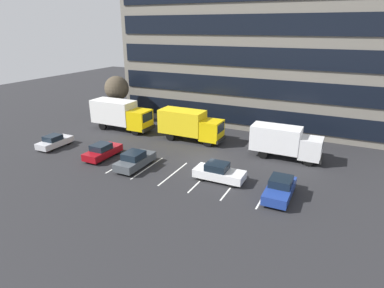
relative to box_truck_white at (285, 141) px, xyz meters
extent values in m
plane|color=#262628|center=(-6.81, -4.07, -1.83)|extent=(120.00, 120.00, 0.00)
cube|color=slate|center=(-6.81, 13.93, 7.17)|extent=(35.47, 13.69, 18.00)
cube|color=black|center=(-6.81, 7.02, 0.15)|extent=(34.05, 0.16, 2.30)
cube|color=black|center=(-6.81, 7.02, 3.75)|extent=(34.05, 0.16, 2.30)
cube|color=black|center=(-6.81, 7.02, 7.35)|extent=(34.05, 0.16, 2.30)
cube|color=black|center=(-6.81, 7.02, 10.95)|extent=(34.05, 0.16, 2.30)
cube|color=silver|center=(-13.81, -8.09, -1.82)|extent=(0.14, 5.40, 0.01)
cube|color=silver|center=(-11.01, -8.09, -1.82)|extent=(0.14, 5.40, 0.01)
cube|color=silver|center=(-8.21, -8.09, -1.82)|extent=(0.14, 5.40, 0.01)
cube|color=silver|center=(-5.41, -8.09, -1.82)|extent=(0.14, 5.40, 0.01)
cube|color=silver|center=(-2.61, -8.09, -1.82)|extent=(0.14, 5.40, 0.01)
cube|color=silver|center=(0.19, -8.09, -1.82)|extent=(0.14, 5.40, 0.01)
cube|color=white|center=(2.55, 0.00, -0.34)|extent=(2.04, 2.23, 2.04)
cube|color=black|center=(3.55, 0.00, 0.06)|extent=(0.06, 1.87, 0.90)
cube|color=white|center=(-0.89, 0.00, 0.17)|extent=(4.82, 2.32, 2.50)
cube|color=black|center=(3.61, 0.00, -1.22)|extent=(0.19, 2.23, 0.37)
cylinder|color=black|center=(2.55, 0.95, -1.36)|extent=(0.93, 0.28, 0.93)
cylinder|color=black|center=(2.55, -0.95, -1.36)|extent=(0.93, 0.28, 0.93)
cylinder|color=black|center=(-1.85, 0.95, -1.36)|extent=(0.93, 0.28, 0.93)
cylinder|color=black|center=(-1.85, -0.95, -1.36)|extent=(0.93, 0.28, 0.93)
cube|color=yellow|center=(-17.78, 0.62, -0.11)|extent=(2.36, 2.57, 2.36)
cube|color=black|center=(-16.62, 0.62, 0.36)|extent=(0.06, 2.16, 1.04)
cube|color=white|center=(-21.74, 0.62, 0.47)|extent=(5.57, 2.68, 2.89)
cube|color=black|center=(-16.55, 0.62, -1.13)|extent=(0.21, 2.57, 0.43)
cylinder|color=black|center=(-17.78, 1.72, -1.29)|extent=(1.07, 0.32, 1.07)
cylinder|color=black|center=(-17.78, -0.49, -1.29)|extent=(1.07, 0.32, 1.07)
cylinder|color=black|center=(-22.85, 1.72, -1.29)|extent=(1.07, 0.32, 1.07)
cylinder|color=black|center=(-22.85, -0.49, -1.29)|extent=(1.07, 0.32, 1.07)
cube|color=yellow|center=(-8.18, 0.74, -0.22)|extent=(2.21, 2.41, 2.21)
cube|color=black|center=(-7.09, 0.74, 0.22)|extent=(0.06, 2.03, 0.97)
cube|color=yellow|center=(-11.90, 0.74, 0.33)|extent=(5.23, 2.51, 2.72)
cube|color=black|center=(-7.02, 0.74, -1.17)|extent=(0.20, 2.41, 0.40)
cylinder|color=black|center=(-8.18, 1.78, -1.32)|extent=(1.01, 0.30, 1.01)
cylinder|color=black|center=(-8.18, -0.30, -1.32)|extent=(1.01, 0.30, 1.01)
cylinder|color=black|center=(-12.95, 1.78, -1.32)|extent=(1.01, 0.30, 1.01)
cylinder|color=black|center=(-12.95, -0.30, -1.32)|extent=(1.01, 0.30, 1.01)
cube|color=navy|center=(1.33, -8.27, -1.22)|extent=(1.87, 4.46, 0.73)
cube|color=black|center=(1.33, -8.05, -0.54)|extent=(1.64, 1.87, 0.62)
cylinder|color=black|center=(2.14, -9.70, -1.52)|extent=(0.23, 0.62, 0.62)
cylinder|color=black|center=(0.52, -9.70, -1.52)|extent=(0.23, 0.62, 0.62)
cylinder|color=black|center=(2.14, -6.85, -1.52)|extent=(0.23, 0.62, 0.62)
cylinder|color=black|center=(0.52, -6.85, -1.52)|extent=(0.23, 0.62, 0.62)
cube|color=maroon|center=(-16.50, -7.88, -1.25)|extent=(1.78, 4.24, 0.69)
cube|color=black|center=(-16.50, -8.09, -0.60)|extent=(1.56, 1.78, 0.59)
cylinder|color=black|center=(-17.27, -6.52, -1.53)|extent=(0.22, 0.59, 0.59)
cylinder|color=black|center=(-15.73, -6.52, -1.53)|extent=(0.22, 0.59, 0.59)
cylinder|color=black|center=(-17.27, -9.23, -1.53)|extent=(0.22, 0.59, 0.59)
cylinder|color=black|center=(-15.73, -9.23, -1.53)|extent=(0.22, 0.59, 0.59)
cube|color=white|center=(-3.98, -7.53, -1.23)|extent=(4.37, 1.83, 0.71)
cube|color=black|center=(-4.20, -7.53, -0.57)|extent=(1.84, 1.61, 0.61)
cylinder|color=black|center=(-2.58, -6.74, -1.52)|extent=(0.61, 0.22, 0.61)
cylinder|color=black|center=(-2.58, -8.33, -1.52)|extent=(0.61, 0.22, 0.61)
cylinder|color=black|center=(-5.38, -6.74, -1.52)|extent=(0.61, 0.22, 0.61)
cylinder|color=black|center=(-5.38, -8.33, -1.52)|extent=(0.61, 0.22, 0.61)
cube|color=#474C51|center=(-12.12, -8.43, -1.21)|extent=(1.87, 4.48, 0.73)
cube|color=black|center=(-12.12, -8.65, -0.54)|extent=(1.65, 1.88, 0.62)
cylinder|color=black|center=(-12.94, -7.00, -1.52)|extent=(0.23, 0.62, 0.62)
cylinder|color=black|center=(-11.31, -7.00, -1.52)|extent=(0.23, 0.62, 0.62)
cylinder|color=black|center=(-12.94, -9.86, -1.52)|extent=(0.23, 0.62, 0.62)
cylinder|color=black|center=(-11.31, -9.86, -1.52)|extent=(0.23, 0.62, 0.62)
cube|color=silver|center=(-23.31, -7.82, -1.29)|extent=(1.65, 3.95, 0.64)
cube|color=black|center=(-23.31, -8.01, -0.69)|extent=(1.45, 1.66, 0.55)
cylinder|color=black|center=(-24.03, -6.55, -1.55)|extent=(0.20, 0.55, 0.55)
cylinder|color=black|center=(-22.60, -6.55, -1.55)|extent=(0.20, 0.55, 0.55)
cylinder|color=black|center=(-24.03, -9.08, -1.55)|extent=(0.20, 0.55, 0.55)
cylinder|color=black|center=(-22.60, -9.08, -1.55)|extent=(0.20, 0.55, 0.55)
cylinder|color=#473323|center=(-23.81, 4.09, -0.19)|extent=(0.28, 0.28, 3.27)
sphere|color=#4C4233|center=(-23.81, 4.09, 2.75)|extent=(3.33, 3.33, 3.33)
camera|label=1|loc=(4.99, -31.38, 10.79)|focal=30.28mm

